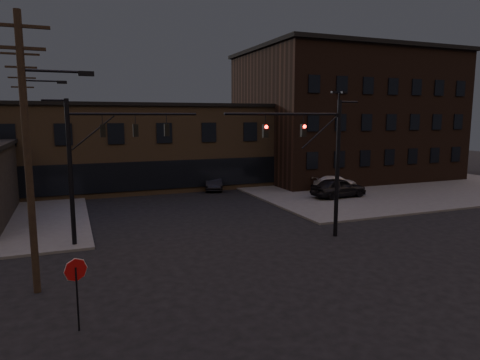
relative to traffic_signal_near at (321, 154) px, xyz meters
The scene contains 15 objects.
ground 8.56m from the traffic_signal_near, 139.97° to the right, with size 140.00×140.00×0.00m, color black.
sidewalk_ne 24.63m from the traffic_signal_near, 46.44° to the left, with size 30.00×30.00×0.15m, color #474744.
building_row 24.12m from the traffic_signal_near, 102.84° to the left, with size 40.00×12.00×8.00m, color brown.
building_right 27.27m from the traffic_signal_near, 52.26° to the left, with size 22.00×16.00×14.00m, color black.
traffic_signal_near is the anchor object (origin of this frame).
traffic_signal_far 12.57m from the traffic_signal_near, 163.83° to the left, with size 7.12×0.24×8.00m.
stop_sign 15.17m from the traffic_signal_near, 154.10° to the right, with size 0.72×0.33×2.48m.
utility_pole_near 15.03m from the traffic_signal_near, behind, with size 3.70×0.28×11.00m.
utility_pole_mid 18.47m from the traffic_signal_near, 148.97° to the left, with size 3.70×0.28×11.50m.
utility_pole_far 27.33m from the traffic_signal_near, 128.10° to the left, with size 2.20×0.28×11.00m.
lot_light_a 12.21m from the traffic_signal_near, 51.18° to the left, with size 1.50×0.28×9.14m.
lot_light_b 19.92m from the traffic_signal_near, 46.74° to the left, with size 1.50×0.28×9.14m.
parked_car_lot_a 13.28m from the traffic_signal_near, 50.40° to the left, with size 2.00×4.96×1.69m, color black.
parked_car_lot_b 16.98m from the traffic_signal_near, 52.50° to the left, with size 1.89×4.64×1.35m, color silver.
car_crossing 18.70m from the traffic_signal_near, 91.67° to the left, with size 1.56×4.47×1.47m, color black.
Camera 1 is at (-7.96, -16.39, 7.07)m, focal length 32.00 mm.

